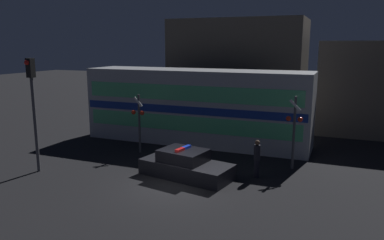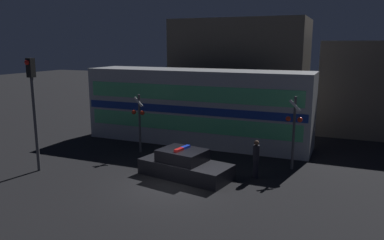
# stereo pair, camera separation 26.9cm
# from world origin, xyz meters

# --- Properties ---
(ground_plane) EXTENTS (120.00, 120.00, 0.00)m
(ground_plane) POSITION_xyz_m (0.00, 0.00, 0.00)
(ground_plane) COLOR black
(train) EXTENTS (14.13, 3.09, 4.59)m
(train) POSITION_xyz_m (-1.83, 7.65, 2.29)
(train) COLOR #B7BABF
(train) RESTS_ON ground_plane
(police_car) EXTENTS (4.60, 2.60, 1.40)m
(police_car) POSITION_xyz_m (0.08, 1.48, 0.52)
(police_car) COLOR black
(police_car) RESTS_ON ground_plane
(pedestrian) EXTENTS (0.30, 0.30, 1.80)m
(pedestrian) POSITION_xyz_m (3.20, 2.57, 0.93)
(pedestrian) COLOR black
(pedestrian) RESTS_ON ground_plane
(crossing_signal_near) EXTENTS (0.81, 0.33, 3.66)m
(crossing_signal_near) POSITION_xyz_m (4.58, 4.48, 2.12)
(crossing_signal_near) COLOR #4C4C51
(crossing_signal_near) RESTS_ON ground_plane
(crossing_signal_far) EXTENTS (0.81, 0.33, 3.36)m
(crossing_signal_far) POSITION_xyz_m (-3.93, 4.14, 1.96)
(crossing_signal_far) COLOR #4C4C51
(crossing_signal_far) RESTS_ON ground_plane
(traffic_light_corner) EXTENTS (0.30, 0.46, 5.49)m
(traffic_light_corner) POSITION_xyz_m (-6.88, -0.57, 3.59)
(traffic_light_corner) COLOR #4C4C51
(traffic_light_corner) RESTS_ON ground_plane
(building_left) EXTENTS (10.24, 5.49, 8.03)m
(building_left) POSITION_xyz_m (-1.25, 15.32, 4.02)
(building_left) COLOR #47423D
(building_left) RESTS_ON ground_plane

